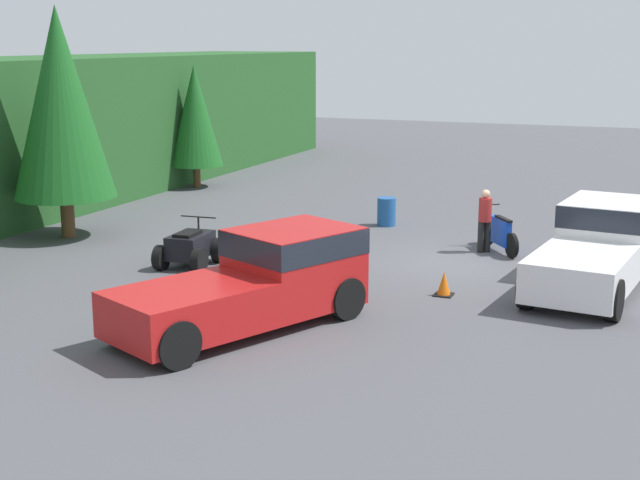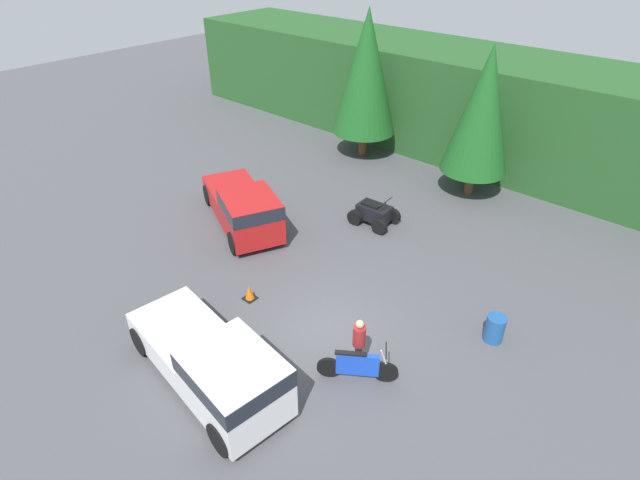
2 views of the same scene
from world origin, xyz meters
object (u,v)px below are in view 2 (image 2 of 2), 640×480
Objects in this scene: traffic_cone at (249,293)px; steel_barrel at (495,328)px; pickup_truck_second at (216,365)px; rider_person at (359,342)px; quad_atv at (374,213)px; pickup_truck_red at (244,207)px; dirt_bike at (358,366)px.

steel_barrel reaches higher than traffic_cone.
pickup_truck_second is 3.28× the size of rider_person.
traffic_cone is at bearing -95.48° from quad_atv.
steel_barrel is (10.44, 0.67, -0.55)m from pickup_truck_red.
pickup_truck_second is at bearing -124.87° from steel_barrel.
pickup_truck_red reaches higher than quad_atv.
steel_barrel is (6.96, 3.59, 0.19)m from traffic_cone.
traffic_cone is (-0.22, -6.68, -0.22)m from quad_atv.
pickup_truck_second is 8.21m from steel_barrel.
quad_atv is (-4.58, 7.02, -0.02)m from dirt_bike.
rider_person is 3.14× the size of traffic_cone.
quad_atv is at bearing 70.37° from pickup_truck_red.
pickup_truck_red is 4.60m from traffic_cone.
pickup_truck_red reaches higher than dirt_bike.
rider_person is at bearing 90.36° from dirt_bike.
rider_person reaches higher than dirt_bike.
quad_atv is at bearing 155.33° from steel_barrel.
dirt_bike is 8.38m from quad_atv.
traffic_cone is 0.62× the size of steel_barrel.
pickup_truck_second is (5.75, -6.06, 0.00)m from pickup_truck_red.
quad_atv is 3.48× the size of traffic_cone.
pickup_truck_red reaches higher than traffic_cone.
traffic_cone is at bearing -152.72° from steel_barrel.
traffic_cone is at bearing 140.94° from dirt_bike.
pickup_truck_second is at bearing -167.19° from dirt_bike.
quad_atv is at bearing 108.82° from pickup_truck_second.
quad_atv is 1.11× the size of rider_person.
pickup_truck_red is 10.33× the size of traffic_cone.
steel_barrel is at bearing 27.28° from traffic_cone.
quad_atv is at bearing 84.26° from rider_person.
dirt_bike is at bearing -60.44° from quad_atv.
steel_barrel is at bearing 28.57° from pickup_truck_red.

